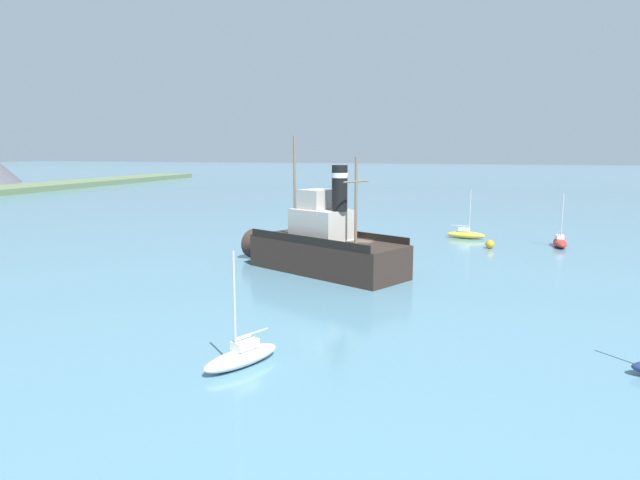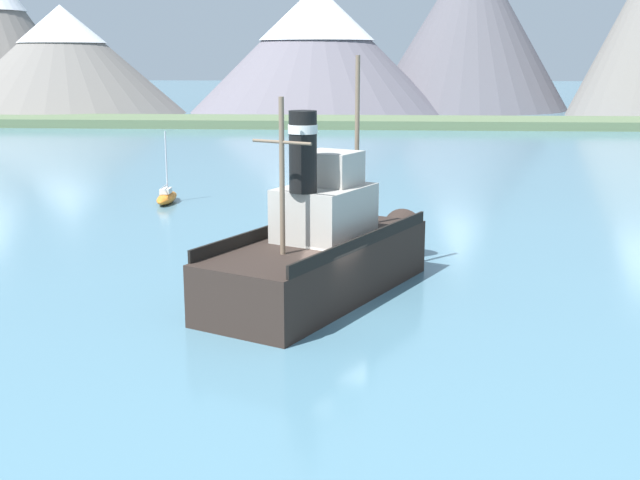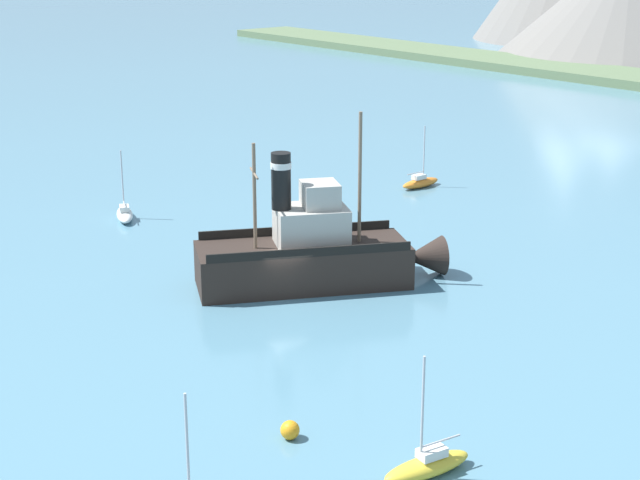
# 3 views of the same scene
# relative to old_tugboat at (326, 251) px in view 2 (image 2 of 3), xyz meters

# --- Properties ---
(ground_plane) EXTENTS (600.00, 600.00, 0.00)m
(ground_plane) POSITION_rel_old_tugboat_xyz_m (0.52, -2.62, -1.83)
(ground_plane) COLOR teal
(mountain_ridge) EXTENTS (188.01, 66.49, 31.94)m
(mountain_ridge) POSITION_rel_old_tugboat_xyz_m (2.67, 118.25, 11.76)
(mountain_ridge) COLOR slate
(mountain_ridge) RESTS_ON ground
(shoreline_strip) EXTENTS (240.00, 12.00, 1.20)m
(shoreline_strip) POSITION_rel_old_tugboat_xyz_m (0.52, 82.78, -1.23)
(shoreline_strip) COLOR #5B704C
(shoreline_strip) RESTS_ON ground
(old_tugboat) EXTENTS (9.55, 14.36, 9.90)m
(old_tugboat) POSITION_rel_old_tugboat_xyz_m (0.00, 0.00, 0.00)
(old_tugboat) COLOR #2D231E
(old_tugboat) RESTS_ON ground
(sailboat_orange) EXTENTS (1.18, 3.82, 4.90)m
(sailboat_orange) POSITION_rel_old_tugboat_xyz_m (-12.12, 20.61, -1.40)
(sailboat_orange) COLOR orange
(sailboat_orange) RESTS_ON ground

